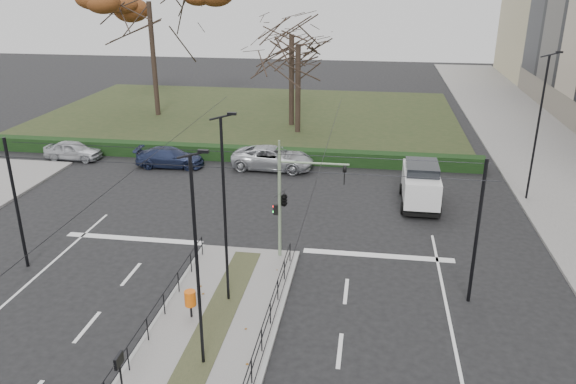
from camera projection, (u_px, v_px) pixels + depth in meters
name	position (u px, v px, depth m)	size (l,w,h in m)	color
ground	(224.00, 308.00, 22.07)	(140.00, 140.00, 0.00)	black
median_island	(205.00, 345.00, 19.74)	(4.40, 15.00, 0.14)	slate
sidewalk_east	(549.00, 159.00, 39.81)	(8.00, 90.00, 0.14)	slate
park	(249.00, 115.00, 52.41)	(38.00, 26.00, 0.10)	#243018
hedge	(208.00, 152.00, 39.89)	(38.00, 1.00, 1.00)	black
median_railing	(203.00, 325.00, 19.32)	(4.14, 13.24, 0.92)	black
catenary	(230.00, 212.00, 22.33)	(20.00, 34.00, 6.00)	black
traffic_light	(286.00, 198.00, 24.89)	(3.35, 1.92, 4.93)	slate
litter_bin	(190.00, 299.00, 20.98)	(0.43, 0.43, 1.11)	black
info_panel	(119.00, 366.00, 16.30)	(0.11, 0.49, 1.87)	black
streetlamp_median_near	(197.00, 262.00, 17.40)	(0.62, 0.13, 7.43)	black
streetlamp_median_far	(225.00, 210.00, 21.05)	(0.64, 0.13, 7.61)	black
streetlamp_sidewalk	(538.00, 127.00, 31.06)	(0.70, 0.14, 8.37)	black
parked_car_first	(73.00, 150.00, 39.65)	(1.61, 3.99, 1.36)	#B5B8BE
parked_car_third	(170.00, 157.00, 38.19)	(1.87, 4.60, 1.33)	#1E2646
parked_car_fourth	(273.00, 158.00, 37.73)	(2.53, 5.49, 1.52)	#B5B8BE
white_van	(421.00, 183.00, 31.61)	(2.17, 4.66, 2.47)	silver
rust_tree	(149.00, 1.00, 48.78)	(11.03, 11.03, 13.20)	black
bare_tree_center	(292.00, 41.00, 46.35)	(8.18, 8.18, 10.10)	black
bare_tree_near	(298.00, 51.00, 44.29)	(5.69, 5.69, 9.41)	black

